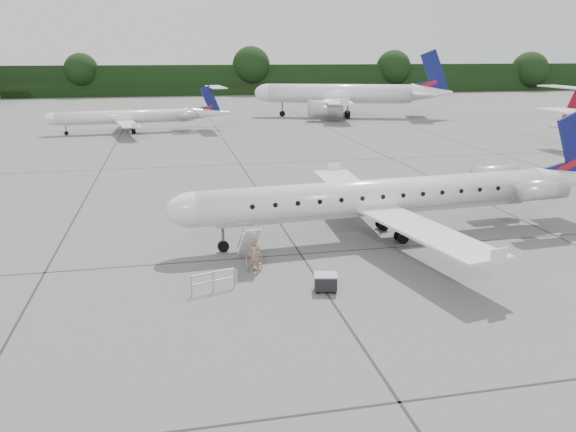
{
  "coord_description": "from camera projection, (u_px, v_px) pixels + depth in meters",
  "views": [
    {
      "loc": [
        -11.59,
        -27.06,
        11.15
      ],
      "look_at": [
        -5.37,
        2.64,
        2.3
      ],
      "focal_mm": 35.0,
      "sensor_mm": 36.0,
      "label": 1
    }
  ],
  "objects": [
    {
      "name": "baggage_cart",
      "position": [
        326.0,
        282.0,
        27.17
      ],
      "size": [
        1.23,
        1.07,
        0.92
      ],
      "primitive_type": null,
      "rotation": [
        0.0,
        0.0,
        -0.22
      ],
      "color": "black",
      "rests_on": "ground"
    },
    {
      "name": "bg_narrowbody",
      "position": [
        339.0,
        84.0,
        99.23
      ],
      "size": [
        37.8,
        31.96,
        11.58
      ],
      "primitive_type": null,
      "rotation": [
        0.0,
        0.0,
        -0.31
      ],
      "color": "silver",
      "rests_on": "ground"
    },
    {
      "name": "passenger",
      "position": [
        255.0,
        256.0,
        29.34
      ],
      "size": [
        0.77,
        0.61,
        1.85
      ],
      "primitive_type": "imported",
      "rotation": [
        0.0,
        0.0,
        -0.27
      ],
      "color": "#836147",
      "rests_on": "ground"
    },
    {
      "name": "main_regional_jet",
      "position": [
        379.0,
        180.0,
        34.24
      ],
      "size": [
        30.31,
        22.88,
        7.39
      ],
      "primitive_type": null,
      "rotation": [
        0.0,
        0.0,
        0.08
      ],
      "color": "silver",
      "rests_on": "ground"
    },
    {
      "name": "ground",
      "position": [
        393.0,
        264.0,
        30.83
      ],
      "size": [
        320.0,
        320.0,
        0.0
      ],
      "primitive_type": "plane",
      "color": "#61615E",
      "rests_on": "ground"
    },
    {
      "name": "safety_railing",
      "position": [
        213.0,
        282.0,
        27.09
      ],
      "size": [
        2.13,
        0.73,
        1.0
      ],
      "primitive_type": null,
      "rotation": [
        0.0,
        0.0,
        0.3
      ],
      "color": "#919499",
      "rests_on": "ground"
    },
    {
      "name": "airstair",
      "position": [
        249.0,
        244.0,
        30.53
      ],
      "size": [
        1.03,
        2.47,
        2.32
      ],
      "primitive_type": null,
      "rotation": [
        0.0,
        0.0,
        0.08
      ],
      "color": "silver",
      "rests_on": "ground"
    },
    {
      "name": "treeline",
      "position": [
        211.0,
        80.0,
        151.85
      ],
      "size": [
        260.0,
        4.0,
        8.0
      ],
      "primitive_type": "cube",
      "color": "black",
      "rests_on": "ground"
    },
    {
      "name": "bg_regional_left",
      "position": [
        125.0,
        110.0,
        80.13
      ],
      "size": [
        25.92,
        19.62,
        6.44
      ],
      "primitive_type": null,
      "rotation": [
        0.0,
        0.0,
        0.08
      ],
      "color": "silver",
      "rests_on": "ground"
    }
  ]
}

